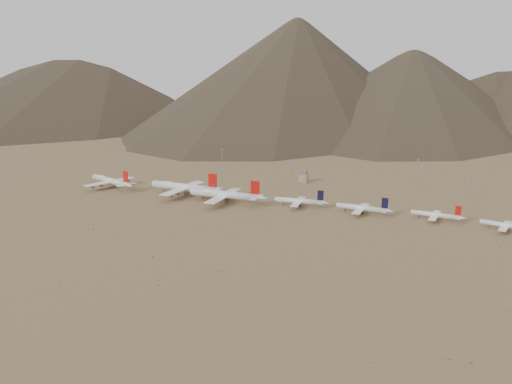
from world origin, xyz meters
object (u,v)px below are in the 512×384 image
at_px(narrowbody_a, 301,201).
at_px(control_tower, 304,177).
at_px(widebody_west, 111,181).
at_px(widebody_centre, 185,187).
at_px(widebody_east, 225,195).
at_px(narrowbody_b, 363,208).

distance_m(narrowbody_a, control_tower, 92.06).
height_order(widebody_west, control_tower, widebody_west).
bearing_deg(widebody_centre, control_tower, 51.54).
relative_size(narrowbody_a, control_tower, 3.81).
distance_m(widebody_centre, narrowbody_a, 106.46).
distance_m(widebody_east, narrowbody_b, 114.36).
distance_m(widebody_west, control_tower, 186.63).
distance_m(widebody_west, widebody_east, 124.34).
height_order(narrowbody_b, control_tower, narrowbody_b).
bearing_deg(widebody_west, widebody_centre, 19.88).
height_order(narrowbody_a, control_tower, narrowbody_a).
relative_size(widebody_east, control_tower, 5.95).
relative_size(widebody_centre, control_tower, 6.33).
xyz_separation_m(narrowbody_a, control_tower, (-22.03, 89.38, 0.42)).
distance_m(widebody_east, narrowbody_a, 63.57).
xyz_separation_m(narrowbody_a, narrowbody_b, (51.45, -2.96, -0.03)).
xyz_separation_m(widebody_east, control_tower, (40.60, 100.02, -1.99)).
height_order(narrowbody_a, narrowbody_b, narrowbody_a).
height_order(widebody_west, widebody_east, widebody_east).
bearing_deg(widebody_east, control_tower, 68.63).
height_order(widebody_east, control_tower, widebody_east).
distance_m(widebody_centre, control_tower, 123.48).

